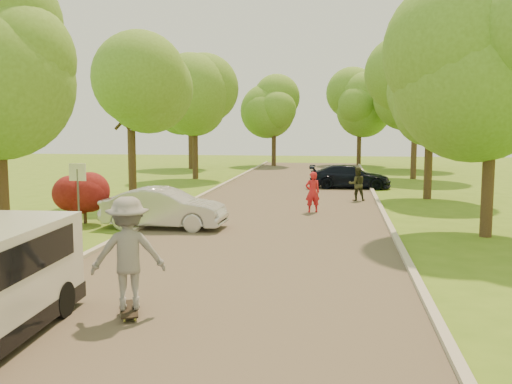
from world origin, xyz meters
The scene contains 22 objects.
ground centered at (0.00, 0.00, 0.00)m, with size 100.00×100.00×0.00m, color #4C771C.
road centered at (0.00, 8.00, 0.01)m, with size 8.00×60.00×0.01m, color #4C4438.
curb_left centered at (-4.05, 8.00, 0.06)m, with size 0.18×60.00×0.12m, color #B2AD9E.
curb_right centered at (4.05, 8.00, 0.06)m, with size 0.18×60.00×0.12m, color #B2AD9E.
street_sign centered at (-5.80, 4.00, 1.56)m, with size 0.55×0.06×2.17m.
red_shrub centered at (-6.30, 5.50, 1.10)m, with size 1.70×1.70×1.95m.
tree_l_mida centered at (-6.30, 1.00, 5.17)m, with size 4.71×4.60×7.39m.
tree_l_midb centered at (-6.81, 12.00, 4.59)m, with size 4.30×4.20×6.62m.
tree_l_far centered at (-6.39, 22.00, 5.47)m, with size 4.92×4.80×7.79m.
tree_r_mida centered at (7.02, 5.00, 5.54)m, with size 5.13×5.00×7.95m.
tree_r_midb centered at (6.60, 14.00, 4.88)m, with size 4.51×4.40×7.01m.
tree_r_far centered at (7.23, 24.00, 5.83)m, with size 5.33×5.20×8.34m.
tree_bg_a centered at (-8.78, 30.00, 5.31)m, with size 5.12×5.00×7.72m.
tree_bg_b centered at (8.22, 32.00, 5.54)m, with size 5.12×5.00×7.95m.
tree_bg_c centered at (-2.79, 34.00, 5.02)m, with size 4.92×4.80×7.33m.
tree_bg_d centered at (4.22, 36.00, 5.31)m, with size 5.12×5.00×7.72m.
silver_sedan centered at (-3.30, 4.97, 0.67)m, with size 1.41×4.04×1.33m, color silver.
dark_sedan centered at (2.94, 17.92, 0.63)m, with size 1.75×4.31×1.25m, color black.
longboard centered at (-1.30, -3.47, 0.11)m, with size 0.63×1.06×0.12m.
skateboarder centered at (-1.30, -3.47, 1.13)m, with size 1.30×0.74×2.00m, color gray.
person_striped centered at (1.36, 9.04, 0.79)m, with size 0.58×0.38×1.59m, color red.
person_olive centered at (3.16, 12.75, 0.76)m, with size 0.73×0.57×1.51m, color #30321E.
Camera 1 is at (2.35, -12.88, 3.38)m, focal length 40.00 mm.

